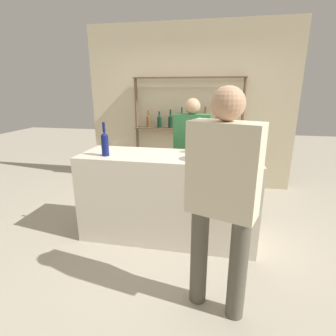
% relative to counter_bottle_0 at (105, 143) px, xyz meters
% --- Properties ---
extents(ground_plane, '(16.00, 16.00, 0.00)m').
position_rel_counter_bottle_0_xyz_m(ground_plane, '(0.68, 0.16, -1.16)').
color(ground_plane, '#B2A893').
extents(bar_counter, '(2.02, 0.68, 1.01)m').
position_rel_counter_bottle_0_xyz_m(bar_counter, '(0.68, 0.16, -0.65)').
color(bar_counter, beige).
rests_on(bar_counter, ground_plane).
extents(back_wall, '(3.62, 0.12, 2.80)m').
position_rel_counter_bottle_0_xyz_m(back_wall, '(0.68, 2.10, 0.24)').
color(back_wall, beige).
rests_on(back_wall, ground_plane).
extents(back_shelf, '(1.89, 0.18, 1.92)m').
position_rel_counter_bottle_0_xyz_m(back_shelf, '(0.68, 1.92, 0.09)').
color(back_shelf, brown).
rests_on(back_shelf, ground_plane).
extents(counter_bottle_0, '(0.08, 0.08, 0.37)m').
position_rel_counter_bottle_0_xyz_m(counter_bottle_0, '(0.00, 0.00, 0.00)').
color(counter_bottle_0, '#0F1956').
rests_on(counter_bottle_0, bar_counter).
extents(counter_bottle_1, '(0.08, 0.08, 0.37)m').
position_rel_counter_bottle_0_xyz_m(counter_bottle_1, '(1.19, 0.34, 0.00)').
color(counter_bottle_1, brown).
rests_on(counter_bottle_1, bar_counter).
extents(counter_bottle_2, '(0.08, 0.08, 0.33)m').
position_rel_counter_bottle_0_xyz_m(counter_bottle_2, '(1.33, -0.02, -0.01)').
color(counter_bottle_2, '#0F1956').
rests_on(counter_bottle_2, bar_counter).
extents(wine_glass, '(0.08, 0.08, 0.17)m').
position_rel_counter_bottle_0_xyz_m(wine_glass, '(0.93, 0.32, -0.01)').
color(wine_glass, silver).
rests_on(wine_glass, bar_counter).
extents(ice_bucket, '(0.24, 0.24, 0.19)m').
position_rel_counter_bottle_0_xyz_m(ice_bucket, '(1.13, 0.01, -0.05)').
color(ice_bucket, '#B2B2B7').
rests_on(ice_bucket, bar_counter).
extents(server_behind_counter, '(0.50, 0.23, 1.61)m').
position_rel_counter_bottle_0_xyz_m(server_behind_counter, '(0.86, 0.95, -0.23)').
color(server_behind_counter, black).
rests_on(server_behind_counter, ground_plane).
extents(customer_right, '(0.54, 0.37, 1.75)m').
position_rel_counter_bottle_0_xyz_m(customer_right, '(1.28, -0.86, -0.14)').
color(customer_right, '#575347').
rests_on(customer_right, ground_plane).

